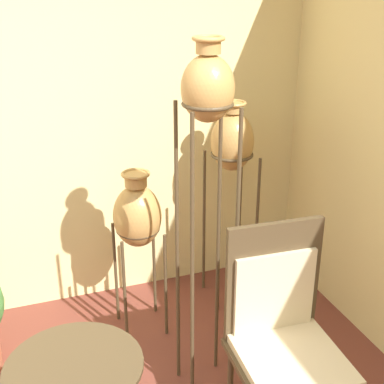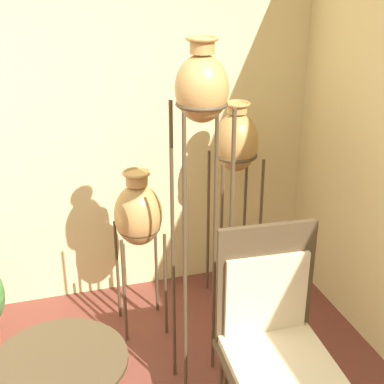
{
  "view_description": "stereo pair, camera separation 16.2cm",
  "coord_description": "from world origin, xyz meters",
  "px_view_note": "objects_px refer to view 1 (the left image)",
  "views": [
    {
      "loc": [
        0.17,
        -1.18,
        2.19
      ],
      "look_at": [
        1.14,
        1.52,
        0.98
      ],
      "focal_mm": 50.0,
      "sensor_mm": 36.0,
      "label": 1
    },
    {
      "loc": [
        0.33,
        -1.23,
        2.19
      ],
      "look_at": [
        1.14,
        1.52,
        0.98
      ],
      "focal_mm": 50.0,
      "sensor_mm": 36.0,
      "label": 2
    }
  ],
  "objects_px": {
    "vase_stand_medium": "(232,145)",
    "vase_stand_short": "(137,217)",
    "chair": "(284,331)",
    "vase_stand_tall": "(208,108)"
  },
  "relations": [
    {
      "from": "vase_stand_tall",
      "to": "vase_stand_medium",
      "type": "height_order",
      "value": "vase_stand_tall"
    },
    {
      "from": "vase_stand_short",
      "to": "chair",
      "type": "xyz_separation_m",
      "value": [
        0.41,
        -1.09,
        -0.17
      ]
    },
    {
      "from": "vase_stand_medium",
      "to": "chair",
      "type": "relative_size",
      "value": 1.26
    },
    {
      "from": "chair",
      "to": "vase_stand_tall",
      "type": "bearing_deg",
      "value": 118.68
    },
    {
      "from": "vase_stand_medium",
      "to": "vase_stand_short",
      "type": "bearing_deg",
      "value": -167.31
    },
    {
      "from": "vase_stand_tall",
      "to": "chair",
      "type": "relative_size",
      "value": 1.7
    },
    {
      "from": "vase_stand_tall",
      "to": "vase_stand_medium",
      "type": "xyz_separation_m",
      "value": [
        0.48,
        0.79,
        -0.47
      ]
    },
    {
      "from": "vase_stand_tall",
      "to": "chair",
      "type": "height_order",
      "value": "vase_stand_tall"
    },
    {
      "from": "vase_stand_medium",
      "to": "vase_stand_short",
      "type": "distance_m",
      "value": 0.77
    },
    {
      "from": "vase_stand_tall",
      "to": "vase_stand_short",
      "type": "distance_m",
      "value": 1.04
    }
  ]
}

